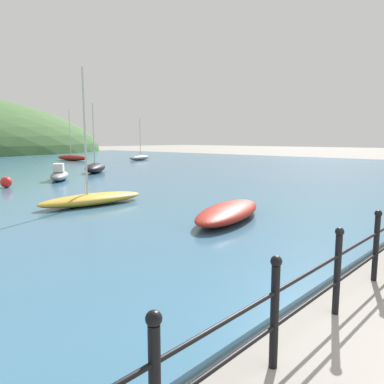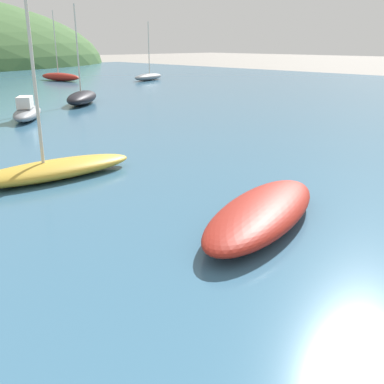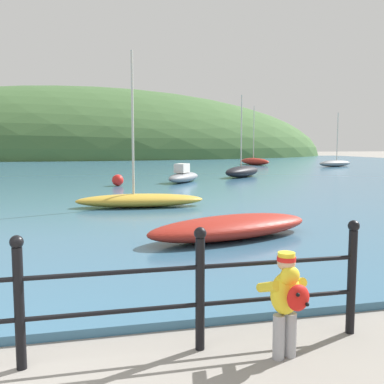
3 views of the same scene
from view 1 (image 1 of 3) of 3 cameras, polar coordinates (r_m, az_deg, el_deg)
name	(u,v)px [view 1 (image 1 of 3)]	position (r m, az deg, el deg)	size (l,w,h in m)	color
iron_railing	(310,286)	(4.76, 17.59, -13.48)	(8.31, 0.12, 1.21)	black
boat_twin_mast	(93,198)	(13.34, -14.92, -0.95)	(3.88, 1.38, 4.58)	gold
boat_far_right	(95,168)	(26.18, -14.52, 3.63)	(3.35, 3.40, 4.59)	black
boat_mid_harbor	(59,175)	(21.89, -19.55, 2.51)	(2.52, 3.11, 0.92)	gray
boat_green_fishing	(228,212)	(10.57, 5.58, -3.04)	(3.91, 2.30, 0.45)	maroon
boat_white_sailboat	(140,157)	(40.33, -7.99, 5.24)	(3.70, 2.19, 4.42)	gray
boat_nearest_quay	(72,157)	(40.87, -17.78, 5.03)	(1.87, 4.30, 5.21)	maroon
mooring_buoy	(6,182)	(19.48, -26.47, 1.36)	(0.51, 0.51, 0.51)	red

